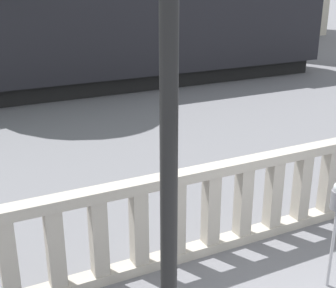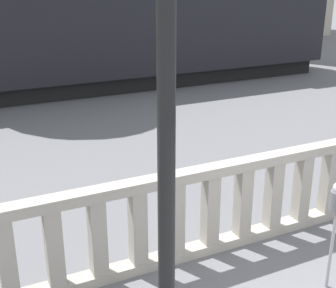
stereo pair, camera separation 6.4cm
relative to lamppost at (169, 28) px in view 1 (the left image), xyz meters
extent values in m
cube|color=#ADA599|center=(1.82, 1.22, -3.26)|extent=(13.91, 0.24, 0.14)
cube|color=#ADA599|center=(1.82, 1.22, -2.07)|extent=(13.91, 0.24, 0.14)
cube|color=#ADA599|center=(-1.47, 1.22, -2.66)|extent=(0.20, 0.20, 1.04)
cube|color=#ADA599|center=(-0.92, 1.22, -2.66)|extent=(0.20, 0.20, 1.04)
cube|color=#ADA599|center=(-0.37, 1.22, -2.66)|extent=(0.20, 0.20, 1.04)
cube|color=#ADA599|center=(0.18, 1.22, -2.66)|extent=(0.20, 0.20, 1.04)
cube|color=#ADA599|center=(0.72, 1.22, -2.66)|extent=(0.20, 0.20, 1.04)
cube|color=#ADA599|center=(1.27, 1.22, -2.66)|extent=(0.20, 0.20, 1.04)
cube|color=#ADA599|center=(1.82, 1.22, -2.66)|extent=(0.20, 0.20, 1.04)
cube|color=#ADA599|center=(2.37, 1.22, -2.66)|extent=(0.20, 0.20, 1.04)
cube|color=#ADA599|center=(2.92, 1.22, -2.66)|extent=(0.20, 0.20, 1.04)
cube|color=#ADA599|center=(3.46, 1.22, -2.66)|extent=(0.20, 0.20, 1.04)
cylinder|color=black|center=(0.00, 0.00, -0.47)|extent=(0.18, 0.18, 5.32)
cylinder|color=#99999E|center=(2.20, -0.15, -2.77)|extent=(0.04, 0.04, 1.11)
cylinder|color=brown|center=(0.33, 11.54, -1.73)|extent=(0.43, 0.43, 3.19)
camera|label=1|loc=(-1.87, -3.72, 0.45)|focal=50.00mm
camera|label=2|loc=(-1.81, -3.75, 0.45)|focal=50.00mm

